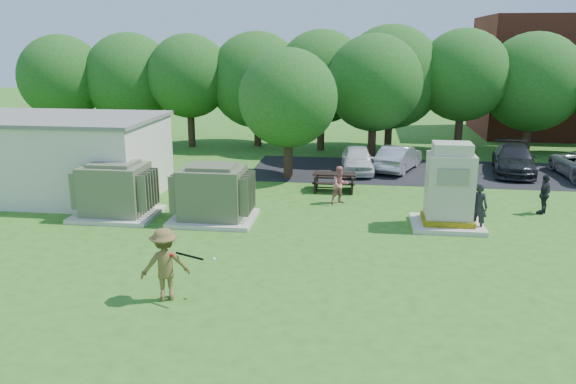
# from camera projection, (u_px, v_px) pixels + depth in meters

# --- Properties ---
(ground) EXTENTS (120.00, 120.00, 0.00)m
(ground) POSITION_uv_depth(u_px,v_px,m) (269.00, 273.00, 15.82)
(ground) COLOR #2D6619
(ground) RESTS_ON ground
(service_building) EXTENTS (10.00, 5.00, 3.20)m
(service_building) POSITION_uv_depth(u_px,v_px,m) (38.00, 158.00, 23.52)
(service_building) COLOR beige
(service_building) RESTS_ON ground
(service_building_roof) EXTENTS (10.20, 5.20, 0.15)m
(service_building_roof) POSITION_uv_depth(u_px,v_px,m) (33.00, 118.00, 23.08)
(service_building_roof) COLOR slate
(service_building_roof) RESTS_ON service_building
(parking_strip) EXTENTS (20.00, 6.00, 0.01)m
(parking_strip) POSITION_uv_depth(u_px,v_px,m) (453.00, 173.00, 27.84)
(parking_strip) COLOR #232326
(parking_strip) RESTS_ON ground
(transformer_left) EXTENTS (3.00, 2.40, 2.07)m
(transformer_left) POSITION_uv_depth(u_px,v_px,m) (116.00, 191.00, 20.71)
(transformer_left) COLOR beige
(transformer_left) RESTS_ON ground
(transformer_right) EXTENTS (3.00, 2.40, 2.07)m
(transformer_right) POSITION_uv_depth(u_px,v_px,m) (213.00, 195.00, 20.24)
(transformer_right) COLOR beige
(transformer_right) RESTS_ON ground
(generator_cabinet) EXTENTS (2.46, 2.01, 2.99)m
(generator_cabinet) POSITION_uv_depth(u_px,v_px,m) (449.00, 191.00, 19.44)
(generator_cabinet) COLOR beige
(generator_cabinet) RESTS_ON ground
(picnic_table) EXTENTS (1.82, 1.37, 0.78)m
(picnic_table) POSITION_uv_depth(u_px,v_px,m) (334.00, 180.00, 24.42)
(picnic_table) COLOR black
(picnic_table) RESTS_ON ground
(batter) EXTENTS (1.40, 1.12, 1.89)m
(batter) POSITION_uv_depth(u_px,v_px,m) (165.00, 264.00, 13.98)
(batter) COLOR brown
(batter) RESTS_ON ground
(person_by_generator) EXTENTS (0.73, 0.63, 1.70)m
(person_by_generator) POSITION_uv_depth(u_px,v_px,m) (478.00, 207.00, 19.17)
(person_by_generator) COLOR black
(person_by_generator) RESTS_ON ground
(person_at_picnic) EXTENTS (0.94, 0.88, 1.53)m
(person_at_picnic) POSITION_uv_depth(u_px,v_px,m) (340.00, 185.00, 22.42)
(person_at_picnic) COLOR #C2666D
(person_at_picnic) RESTS_ON ground
(person_walking_right) EXTENTS (0.83, 0.94, 1.53)m
(person_walking_right) POSITION_uv_depth(u_px,v_px,m) (544.00, 194.00, 21.07)
(person_walking_right) COLOR black
(person_walking_right) RESTS_ON ground
(car_white) EXTENTS (1.76, 3.87, 1.29)m
(car_white) POSITION_uv_depth(u_px,v_px,m) (357.00, 159.00, 27.88)
(car_white) COLOR silver
(car_white) RESTS_ON ground
(car_silver_a) EXTENTS (2.64, 4.15, 1.29)m
(car_silver_a) POSITION_uv_depth(u_px,v_px,m) (398.00, 158.00, 28.20)
(car_silver_a) COLOR #ACABB0
(car_silver_a) RESTS_ON ground
(car_dark) EXTENTS (2.72, 4.99, 1.37)m
(car_dark) POSITION_uv_depth(u_px,v_px,m) (514.00, 159.00, 27.67)
(car_dark) COLOR black
(car_dark) RESTS_ON ground
(batting_equipment) EXTENTS (1.18, 0.58, 0.26)m
(batting_equipment) POSITION_uv_depth(u_px,v_px,m) (190.00, 256.00, 13.79)
(batting_equipment) COLOR black
(batting_equipment) RESTS_ON ground
(tree_row) EXTENTS (41.30, 13.30, 7.30)m
(tree_row) POSITION_uv_depth(u_px,v_px,m) (352.00, 80.00, 32.22)
(tree_row) COLOR #47301E
(tree_row) RESTS_ON ground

